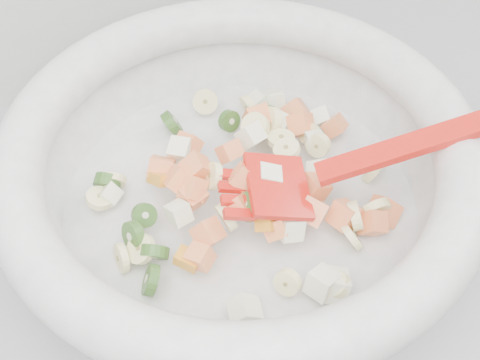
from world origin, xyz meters
TOP-DOWN VIEW (x-y plane):
  - counter at (0.00, 1.45)m, footprint 2.00×0.60m
  - mixing_bowl at (-0.14, 1.46)m, footprint 0.45×0.42m

SIDE VIEW (x-z plane):
  - counter at x=0.00m, z-range 0.00..0.90m
  - mixing_bowl at x=-0.14m, z-range 0.89..1.04m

